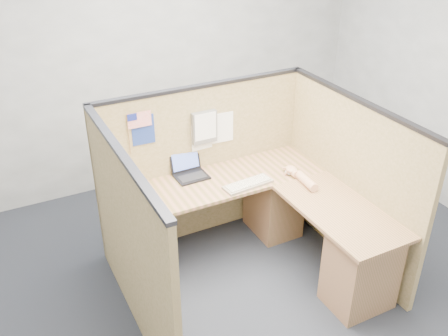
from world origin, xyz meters
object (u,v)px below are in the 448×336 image
keyboard (248,184)px  l_desk (257,228)px  laptop (189,170)px  mouse (291,172)px

keyboard → l_desk: bearing=-97.1°
laptop → keyboard: size_ratio=0.63×
l_desk → mouse: 0.61m
keyboard → mouse: 0.45m
keyboard → mouse: size_ratio=3.99×
laptop → keyboard: laptop is taller
l_desk → mouse: bearing=22.7°
l_desk → laptop: laptop is taller
keyboard → mouse: bearing=-6.0°
laptop → keyboard: 0.56m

